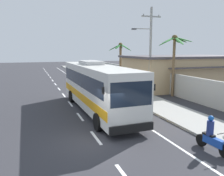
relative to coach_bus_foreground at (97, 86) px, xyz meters
name	(u,v)px	position (x,y,z in m)	size (l,w,h in m)	color
ground_plane	(98,140)	(-1.56, -5.60, -1.95)	(160.00, 160.00, 0.00)	#303035
sidewalk_kerb	(134,95)	(5.24, 4.40, -1.88)	(3.20, 90.00, 0.14)	#999993
lane_markings	(80,90)	(0.59, 9.24, -1.95)	(3.57, 71.14, 0.01)	white
boundary_wall	(148,79)	(9.04, 8.40, -0.84)	(0.24, 60.00, 2.23)	#B2B2AD
coach_bus_foreground	(97,86)	(0.00, 0.00, 0.00)	(3.17, 12.22, 3.75)	silver
motorcycle_beside_bus	(212,137)	(3.01, -8.63, -1.28)	(0.56, 1.96, 1.67)	black
pedestrian_near_kerb	(114,80)	(4.69, 8.82, -0.92)	(0.36, 0.36, 1.70)	red
pedestrian_midwalk	(128,81)	(6.13, 7.91, -0.92)	(0.36, 0.36, 1.70)	#2D7A47
utility_pole_mid	(150,49)	(6.73, 4.08, 2.74)	(3.12, 0.24, 8.74)	#9E9E99
palm_nearest	(174,50)	(8.74, 2.80, 2.63)	(3.30, 3.23, 6.07)	brown
palm_second	(121,55)	(7.44, 13.69, 1.93)	(3.32, 3.54, 5.62)	brown
roadside_building	(182,71)	(13.24, 7.52, 0.02)	(13.89, 8.88, 3.91)	tan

